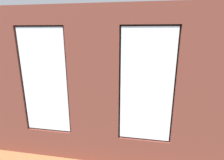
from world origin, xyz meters
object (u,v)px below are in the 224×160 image
object	(u,v)px
potted_plant_by_left_couch	(165,89)
potted_plant_between_couches	(128,121)
table_plant_small	(121,95)
potted_plant_foreground_right	(74,76)
remote_black	(111,100)
candle_jar	(99,99)
tv_flatscreen	(47,81)
papasan_chair	(101,83)
remote_gray	(113,101)
couch_by_window	(71,127)
potted_plant_near_tv	(47,92)
coffee_table	(111,101)
potted_plant_mid_room_small	(137,94)
cup_ceramic	(107,97)
media_console	(49,96)
couch_left	(183,107)

from	to	relation	value
potted_plant_by_left_couch	potted_plant_between_couches	distance (m)	3.46
table_plant_small	potted_plant_foreground_right	world-z (taller)	potted_plant_foreground_right
remote_black	candle_jar	bearing A→B (deg)	-1.76
tv_flatscreen	potted_plant_foreground_right	bearing A→B (deg)	-99.24
tv_flatscreen	papasan_chair	bearing A→B (deg)	-140.46
remote_gray	potted_plant_between_couches	world-z (taller)	potted_plant_between_couches
remote_black	potted_plant_foreground_right	world-z (taller)	potted_plant_foreground_right
potted_plant_foreground_right	couch_by_window	bearing A→B (deg)	110.78
candle_jar	remote_gray	world-z (taller)	candle_jar
candle_jar	potted_plant_near_tv	size ratio (longest dim) A/B	0.07
tv_flatscreen	couch_by_window	bearing A→B (deg)	130.15
potted_plant_between_couches	potted_plant_near_tv	bearing A→B (deg)	-21.98
remote_gray	candle_jar	bearing A→B (deg)	111.27
coffee_table	potted_plant_mid_room_small	xyz separation A→B (m)	(-0.88, -0.88, 0.02)
couch_by_window	potted_plant_near_tv	bearing A→B (deg)	-42.08
cup_ceramic	media_console	world-z (taller)	cup_ceramic
media_console	potted_plant_foreground_right	distance (m)	1.91
candle_jar	potted_plant_near_tv	world-z (taller)	potted_plant_near_tv
table_plant_small	papasan_chair	world-z (taller)	papasan_chair
table_plant_small	tv_flatscreen	size ratio (longest dim) A/B	0.24
tv_flatscreen	potted_plant_by_left_couch	xyz separation A→B (m)	(-4.52, -1.12, -0.45)
tv_flatscreen	potted_plant_near_tv	distance (m)	1.15
papasan_chair	potted_plant_foreground_right	world-z (taller)	potted_plant_foreground_right
potted_plant_near_tv	potted_plant_mid_room_small	size ratio (longest dim) A/B	2.45
coffee_table	table_plant_small	xyz separation A→B (m)	(-0.33, -0.15, 0.19)
cup_ceramic	remote_black	world-z (taller)	cup_ceramic
remote_black	potted_plant_between_couches	bearing A→B (deg)	92.64
couch_by_window	potted_plant_foreground_right	xyz separation A→B (m)	(1.52, -4.00, 0.29)
couch_by_window	potted_plant_near_tv	world-z (taller)	potted_plant_near_tv
media_console	papasan_chair	world-z (taller)	papasan_chair
cup_ceramic	couch_by_window	bearing A→B (deg)	73.04
couch_by_window	tv_flatscreen	world-z (taller)	tv_flatscreen
coffee_table	potted_plant_between_couches	bearing A→B (deg)	113.25
remote_black	tv_flatscreen	distance (m)	2.60
table_plant_small	potted_plant_foreground_right	distance (m)	3.32
tv_flatscreen	potted_plant_foreground_right	distance (m)	1.88
tv_flatscreen	potted_plant_foreground_right	world-z (taller)	tv_flatscreen
cup_ceramic	candle_jar	size ratio (longest dim) A/B	0.94
remote_gray	potted_plant_near_tv	distance (m)	2.16
candle_jar	remote_black	xyz separation A→B (m)	(-0.37, -0.12, -0.04)
potted_plant_by_left_couch	coffee_table	bearing A→B (deg)	37.65
cup_ceramic	potted_plant_mid_room_small	xyz separation A→B (m)	(-1.03, -0.78, -0.08)
coffee_table	couch_by_window	bearing A→B (deg)	67.68
couch_left	potted_plant_mid_room_small	size ratio (longest dim) A/B	3.59
couch_left	cup_ceramic	bearing A→B (deg)	-90.55
remote_black	papasan_chair	world-z (taller)	papasan_chair
candle_jar	table_plant_small	xyz separation A→B (m)	(-0.70, -0.27, 0.08)
media_console	cup_ceramic	bearing A→B (deg)	172.72
couch_by_window	candle_jar	bearing A→B (deg)	-102.21
candle_jar	papasan_chair	size ratio (longest dim) A/B	0.09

